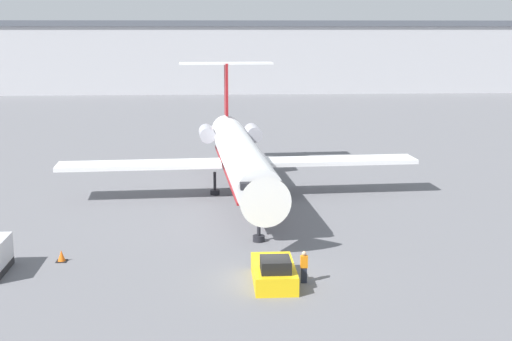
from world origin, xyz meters
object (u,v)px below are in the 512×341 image
object	(u,v)px
pushback_tug	(274,272)
traffic_cone_left	(61,256)
airplane_main	(240,155)
worker_near_tug	(304,266)

from	to	relation	value
pushback_tug	traffic_cone_left	xyz separation A→B (m)	(-12.59, 4.49, -0.30)
airplane_main	traffic_cone_left	xyz separation A→B (m)	(-11.53, -16.17, -3.21)
traffic_cone_left	airplane_main	bearing A→B (deg)	54.52
airplane_main	pushback_tug	world-z (taller)	airplane_main
pushback_tug	worker_near_tug	size ratio (longest dim) A/B	2.57
worker_near_tug	traffic_cone_left	distance (m)	14.99
airplane_main	traffic_cone_left	distance (m)	20.12
traffic_cone_left	pushback_tug	bearing A→B (deg)	-19.61
worker_near_tug	traffic_cone_left	xyz separation A→B (m)	(-14.27, 4.54, -0.63)
pushback_tug	worker_near_tug	world-z (taller)	worker_near_tug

